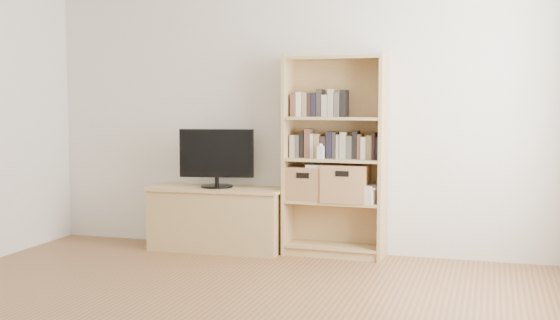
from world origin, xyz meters
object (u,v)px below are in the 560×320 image
at_px(television, 217,158).
at_px(laptop, 328,166).
at_px(basket_left, 308,183).
at_px(tv_stand, 217,220).
at_px(basket_right, 346,183).
at_px(baby_monitor, 321,153).
at_px(bookshelf, 334,156).

relative_size(television, laptop, 2.03).
bearing_deg(basket_left, tv_stand, -170.65).
height_order(basket_left, basket_right, basket_right).
bearing_deg(basket_right, tv_stand, -176.21).
distance_m(tv_stand, basket_left, 0.87).
bearing_deg(laptop, tv_stand, -172.20).
bearing_deg(television, laptop, -8.93).
xyz_separation_m(television, basket_left, (0.79, 0.07, -0.19)).
bearing_deg(baby_monitor, basket_right, 30.09).
height_order(television, laptop, television).
height_order(bookshelf, baby_monitor, bookshelf).
height_order(tv_stand, television, television).
height_order(tv_stand, baby_monitor, baby_monitor).
xyz_separation_m(bookshelf, laptop, (-0.05, -0.02, -0.08)).
distance_m(television, laptop, 0.97).
relative_size(bookshelf, television, 2.60).
bearing_deg(baby_monitor, laptop, 64.28).
height_order(tv_stand, bookshelf, bookshelf).
bearing_deg(basket_left, laptop, -3.27).
relative_size(tv_stand, baby_monitor, 10.88).
xyz_separation_m(basket_right, laptop, (-0.15, -0.01, 0.14)).
bearing_deg(baby_monitor, bookshelf, 50.75).
bearing_deg(basket_right, bookshelf, 176.60).
relative_size(television, basket_left, 1.91).
relative_size(tv_stand, basket_left, 3.38).
height_order(baby_monitor, basket_left, baby_monitor).
bearing_deg(basket_right, television, -176.21).
relative_size(television, baby_monitor, 6.13).
xyz_separation_m(bookshelf, television, (-1.02, -0.06, -0.04)).
bearing_deg(bookshelf, baby_monitor, -135.00).
height_order(bookshelf, basket_left, bookshelf).
xyz_separation_m(basket_left, basket_right, (0.32, -0.01, 0.01)).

